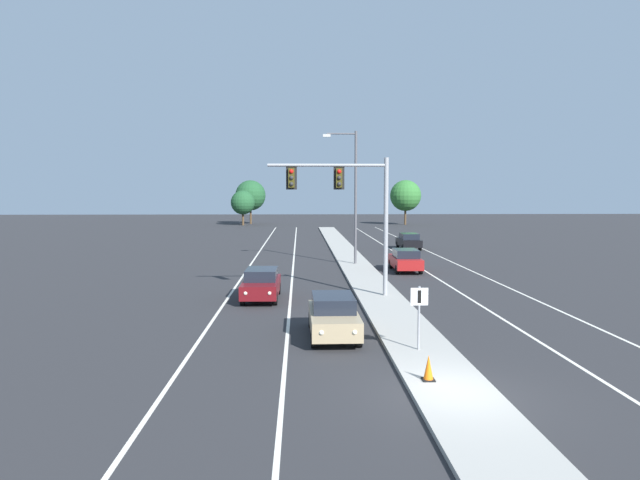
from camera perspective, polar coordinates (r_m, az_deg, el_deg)
ground_plane at (r=16.28m, az=13.50°, el=-15.16°), size 260.00×260.00×0.00m
median_island at (r=33.44m, az=5.18°, el=-4.58°), size 2.40×110.00×0.15m
lane_stripe_oncoming_center at (r=40.11m, az=-2.78°, el=-3.10°), size 0.14×100.00×0.01m
lane_stripe_receding_center at (r=41.09m, az=10.46°, el=-2.99°), size 0.14×100.00×0.01m
edge_stripe_left at (r=40.29m, az=-7.49°, el=-3.10°), size 0.14×100.00×0.01m
edge_stripe_right at (r=41.93m, az=14.87°, el=-2.91°), size 0.14×100.00×0.01m
overhead_signal_mast at (r=29.12m, az=3.00°, el=4.29°), size 6.26×0.44×7.20m
median_sign_post at (r=19.57m, az=10.05°, el=-6.88°), size 0.60×0.10×2.20m
street_lamp_median at (r=42.52m, az=3.35°, el=5.17°), size 2.58×0.28×10.00m
car_oncoming_tan at (r=21.74m, az=1.37°, el=-7.69°), size 1.86×4.49×1.58m
car_oncoming_darkred at (r=29.33m, az=-5.99°, el=-4.44°), size 1.88×4.49×1.58m
car_receding_red at (r=39.93m, az=8.69°, el=-2.01°), size 1.88×4.49×1.58m
car_receding_black at (r=55.68m, az=9.02°, el=-0.09°), size 1.86×4.48×1.58m
traffic_cone_median_nose at (r=16.78m, az=10.98°, el=-12.68°), size 0.36×0.36×0.74m
tree_far_left_a at (r=100.48m, az=-7.09°, el=4.53°), size 5.37×5.37×7.77m
tree_far_left_b at (r=96.50m, az=-7.86°, el=3.80°), size 4.11×4.11×5.94m
tree_far_right_c at (r=98.07m, az=8.70°, el=4.49°), size 5.35×5.35×7.74m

